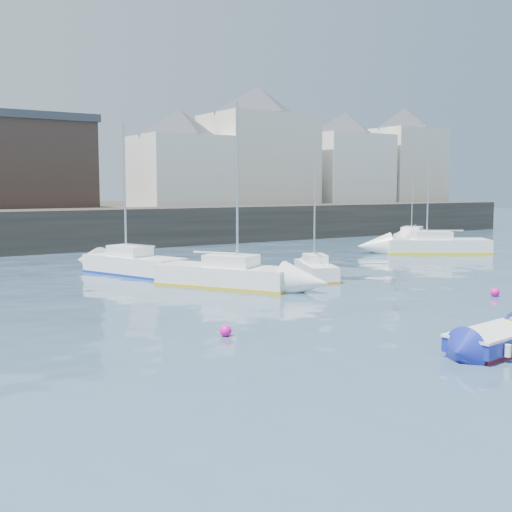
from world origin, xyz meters
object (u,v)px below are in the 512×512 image
sailboat_b (226,275)px  blue_dinghy (496,339)px  sailboat_d (436,245)px  buoy_mid (495,296)px  buoy_far (169,279)px  sailboat_f (134,264)px  sailboat_c (316,269)px  sailboat_g (412,236)px  buoy_near (226,336)px

sailboat_b → blue_dinghy: bearing=-88.8°
blue_dinghy → sailboat_d: (19.97, 19.56, 0.21)m
buoy_mid → buoy_far: bearing=127.3°
blue_dinghy → sailboat_f: (-2.29, 20.71, 0.21)m
sailboat_d → sailboat_c: bearing=-161.0°
sailboat_c → buoy_far: bearing=149.8°
blue_dinghy → buoy_mid: bearing=36.4°
sailboat_b → buoy_far: sailboat_b is taller
blue_dinghy → sailboat_b: size_ratio=0.41×
sailboat_d → buoy_far: bearing=-176.2°
sailboat_f → blue_dinghy: bearing=-83.7°
sailboat_b → sailboat_c: (5.33, -0.05, -0.11)m
buoy_far → sailboat_d: bearing=3.8°
sailboat_f → sailboat_c: bearing=-40.8°
buoy_mid → buoy_far: (-9.37, 12.29, 0.00)m
blue_dinghy → sailboat_c: 15.26m
sailboat_g → buoy_near: bearing=-145.5°
sailboat_b → buoy_near: (-5.12, -8.63, -0.55)m
sailboat_g → buoy_mid: (-18.02, -21.50, -0.46)m
sailboat_d → buoy_far: size_ratio=22.74×
sailboat_b → buoy_far: (-1.12, 3.70, -0.55)m
buoy_mid → sailboat_c: bearing=108.9°
blue_dinghy → sailboat_c: sailboat_c is taller
sailboat_c → buoy_far: (-6.45, 3.75, -0.44)m
sailboat_f → sailboat_g: sailboat_g is taller
sailboat_c → buoy_mid: (2.92, -8.54, -0.44)m
blue_dinghy → buoy_near: (-5.42, 5.83, -0.35)m
sailboat_c → buoy_mid: size_ratio=14.85×
sailboat_g → buoy_near: size_ratio=21.83×
sailboat_f → buoy_near: 15.22m
sailboat_d → blue_dinghy: bearing=-135.6°
buoy_near → buoy_far: 12.96m
sailboat_g → sailboat_d: bearing=-127.5°
sailboat_d → buoy_near: 28.87m
sailboat_b → buoy_near: bearing=-120.7°
blue_dinghy → sailboat_b: bearing=91.2°
sailboat_b → buoy_far: 3.90m
buoy_mid → sailboat_b: bearing=133.8°
sailboat_c → sailboat_d: sailboat_d is taller
blue_dinghy → buoy_mid: 9.88m
sailboat_b → sailboat_f: bearing=107.6°
buoy_mid → buoy_near: bearing=-179.9°
sailboat_b → sailboat_d: 20.90m
sailboat_c → buoy_mid: bearing=-71.1°
sailboat_b → buoy_near: sailboat_b is taller
sailboat_g → buoy_mid: sailboat_g is taller
sailboat_g → buoy_mid: bearing=-130.0°
sailboat_c → sailboat_g: sailboat_g is taller
blue_dinghy → buoy_near: size_ratio=9.38×
sailboat_f → sailboat_g: (28.25, 6.66, -0.10)m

